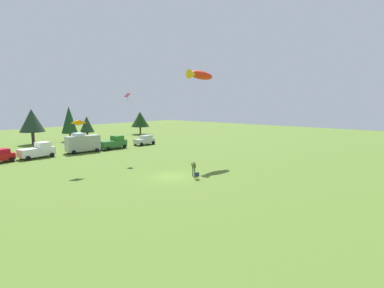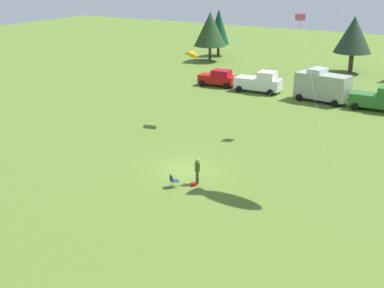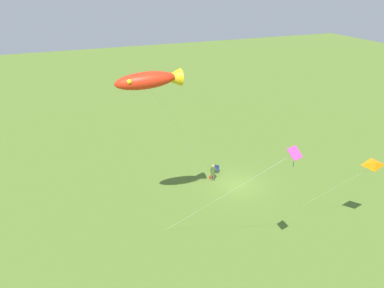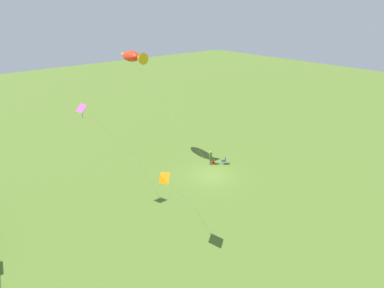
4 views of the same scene
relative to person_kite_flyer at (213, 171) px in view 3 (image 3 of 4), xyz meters
The scene contains 7 objects.
ground_plane 2.76m from the person_kite_flyer, 139.28° to the left, with size 160.00×160.00×0.00m, color #547229.
person_kite_flyer is the anchor object (origin of this frame).
folding_chair 1.75m from the person_kite_flyer, 128.36° to the right, with size 0.67×0.67×0.82m.
backpack_on_grass 1.03m from the person_kite_flyer, 87.65° to the right, with size 0.32×0.22×0.22m, color #B3150B.
kite_large_fish 14.30m from the person_kite_flyer, 35.46° to the left, with size 9.94×6.00×12.94m.
kite_delta_orange 14.93m from the person_kite_flyer, 121.40° to the left, with size 2.60×5.61×6.54m.
kite_diamond_rainbow 15.67m from the person_kite_flyer, 83.06° to the left, with size 5.97×8.27×9.72m.
Camera 3 is at (15.93, 27.71, 18.72)m, focal length 35.00 mm.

